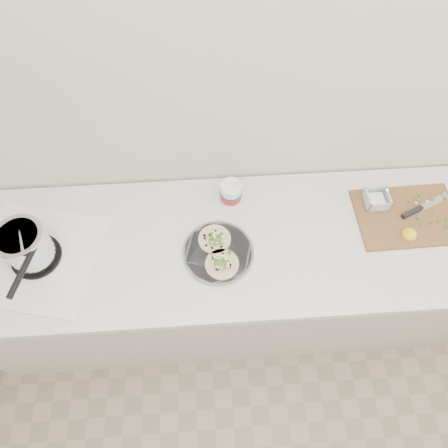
{
  "coord_description": "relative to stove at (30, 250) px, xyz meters",
  "views": [
    {
      "loc": [
        -0.06,
        0.66,
        2.35
      ],
      "look_at": [
        -0.01,
        1.47,
        0.96
      ],
      "focal_mm": 32.0,
      "sensor_mm": 36.0,
      "label": 1
    }
  ],
  "objects": [
    {
      "name": "counter",
      "position": [
        0.76,
        0.04,
        -0.53
      ],
      "size": [
        2.44,
        0.66,
        0.9
      ],
      "color": "beige",
      "rests_on": "ground"
    },
    {
      "name": "stove",
      "position": [
        0.0,
        0.0,
        0.0
      ],
      "size": [
        0.57,
        0.54,
        0.23
      ],
      "rotation": [
        0.0,
        0.0,
        -0.23
      ],
      "color": "silver",
      "rests_on": "counter"
    },
    {
      "name": "taco_plate",
      "position": [
        0.72,
        -0.02,
        -0.06
      ],
      "size": [
        0.29,
        0.29,
        0.04
      ],
      "rotation": [
        0.0,
        0.0,
        -0.07
      ],
      "color": "slate",
      "rests_on": "counter"
    },
    {
      "name": "tub",
      "position": [
        0.79,
        0.23,
        -0.01
      ],
      "size": [
        0.09,
        0.09,
        0.21
      ],
      "rotation": [
        0.0,
        0.0,
        0.43
      ],
      "color": "white",
      "rests_on": "counter"
    },
    {
      "name": "cutboard",
      "position": [
        1.53,
        0.1,
        -0.06
      ],
      "size": [
        0.44,
        0.31,
        0.07
      ],
      "rotation": [
        0.0,
        0.0,
        0.02
      ],
      "color": "brown",
      "rests_on": "counter"
    }
  ]
}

